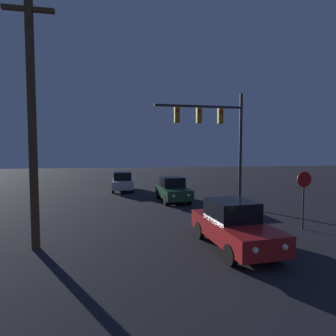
{
  "coord_description": "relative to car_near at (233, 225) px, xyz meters",
  "views": [
    {
      "loc": [
        -2.09,
        2.89,
        3.37
      ],
      "look_at": [
        0.0,
        14.48,
        2.65
      ],
      "focal_mm": 28.0,
      "sensor_mm": 36.0,
      "label": 1
    }
  ],
  "objects": [
    {
      "name": "car_near",
      "position": [
        0.0,
        0.0,
        0.0
      ],
      "size": [
        1.99,
        4.25,
        1.65
      ],
      "rotation": [
        0.0,
        0.0,
        3.21
      ],
      "color": "#B21E1E",
      "rests_on": "ground_plane"
    },
    {
      "name": "car_mid",
      "position": [
        -0.39,
        8.98,
        0.0
      ],
      "size": [
        1.91,
        4.23,
        1.65
      ],
      "rotation": [
        0.0,
        0.0,
        3.19
      ],
      "color": "#1E4728",
      "rests_on": "ground_plane"
    },
    {
      "name": "car_far",
      "position": [
        -3.76,
        14.37,
        0.0
      ],
      "size": [
        1.8,
        4.18,
        1.65
      ],
      "rotation": [
        0.0,
        0.0,
        0.01
      ],
      "color": "beige",
      "rests_on": "ground_plane"
    },
    {
      "name": "traffic_signal_mast",
      "position": [
        1.72,
        6.17,
        3.86
      ],
      "size": [
        5.3,
        0.3,
        6.81
      ],
      "color": "#2D2D2D",
      "rests_on": "ground_plane"
    },
    {
      "name": "stop_sign",
      "position": [
        3.91,
        1.49,
        0.95
      ],
      "size": [
        0.68,
        0.07,
        2.52
      ],
      "color": "#2D2D2D",
      "rests_on": "ground_plane"
    },
    {
      "name": "utility_pole",
      "position": [
        -6.82,
        1.08,
        3.84
      ],
      "size": [
        1.63,
        0.28,
        8.97
      ],
      "color": "#4C3823",
      "rests_on": "ground_plane"
    }
  ]
}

